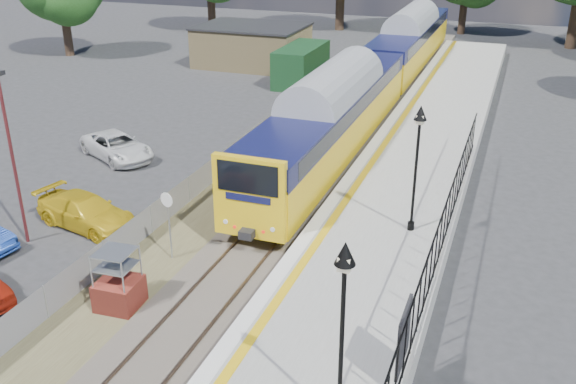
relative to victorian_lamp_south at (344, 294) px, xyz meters
The scene contains 15 objects.
ground 8.05m from the victorian_lamp_south, 143.97° to the left, with size 120.00×120.00×0.00m, color #2D2D30.
track_bed 15.50m from the victorian_lamp_south, 113.60° to the left, with size 5.90×80.00×0.29m.
platform 12.67m from the victorian_lamp_south, 96.18° to the left, with size 5.00×70.00×0.90m, color gray.
platform_edge 12.92m from the victorian_lamp_south, 105.65° to the left, with size 0.90×70.00×0.01m.
victorian_lamp_south is the anchor object (origin of this frame).
victorian_lamp_north 10.00m from the victorian_lamp_south, 91.15° to the left, with size 0.44×0.44×4.60m.
palisade_fence 6.79m from the victorian_lamp_south, 80.47° to the left, with size 0.12×26.00×2.00m.
wire_fence 19.07m from the victorian_lamp_south, 121.23° to the left, with size 0.06×52.00×1.20m.
outbuilding 38.94m from the victorian_lamp_south, 114.99° to the left, with size 10.80×10.10×3.12m.
train 28.76m from the victorian_lamp_south, 101.05° to the left, with size 2.82×40.83×3.51m.
brick_plinth 9.28m from the victorian_lamp_south, 157.47° to the left, with size 1.32×1.32×2.03m.
speed_sign 10.61m from the victorian_lamp_south, 140.95° to the left, with size 0.52×0.15×2.62m.
carpark_lamp 14.96m from the victorian_lamp_south, 157.04° to the left, with size 0.25×0.50×6.45m.
car_yellow 15.03m from the victorian_lamp_south, 148.37° to the left, with size 1.79×4.41×1.28m, color gold.
car_white 21.60m from the victorian_lamp_south, 137.13° to the left, with size 2.06×4.47×1.24m, color silver.
Camera 1 is at (8.26, -14.72, 11.44)m, focal length 40.00 mm.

